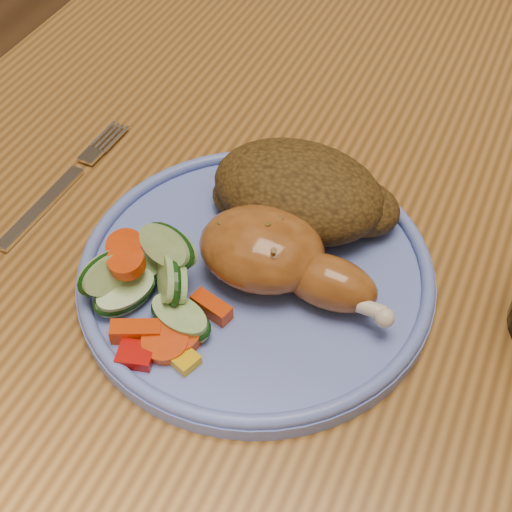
% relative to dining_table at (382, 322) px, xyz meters
% --- Properties ---
extents(dining_table, '(0.90, 1.40, 0.75)m').
position_rel_dining_table_xyz_m(dining_table, '(0.00, 0.00, 0.00)').
color(dining_table, '#936027').
rests_on(dining_table, ground).
extents(chair_far, '(0.42, 0.42, 0.91)m').
position_rel_dining_table_xyz_m(chair_far, '(0.00, 0.63, -0.17)').
color(chair_far, '#4C2D16').
rests_on(chair_far, ground).
extents(plate, '(0.26, 0.26, 0.01)m').
position_rel_dining_table_xyz_m(plate, '(-0.09, -0.06, 0.09)').
color(plate, '#5E73CA').
rests_on(plate, dining_table).
extents(plate_rim, '(0.26, 0.26, 0.01)m').
position_rel_dining_table_xyz_m(plate_rim, '(-0.09, -0.06, 0.10)').
color(plate_rim, '#5E73CA').
rests_on(plate_rim, plate).
extents(chicken_leg, '(0.15, 0.08, 0.05)m').
position_rel_dining_table_xyz_m(chicken_leg, '(-0.07, -0.07, 0.12)').
color(chicken_leg, '#96541F').
rests_on(chicken_leg, plate).
extents(rice_pilaf, '(0.15, 0.10, 0.06)m').
position_rel_dining_table_xyz_m(rice_pilaf, '(-0.08, 0.00, 0.12)').
color(rice_pilaf, '#4D3413').
rests_on(rice_pilaf, plate).
extents(vegetable_pile, '(0.11, 0.11, 0.06)m').
position_rel_dining_table_xyz_m(vegetable_pile, '(-0.14, -0.12, 0.11)').
color(vegetable_pile, '#A50A05').
rests_on(vegetable_pile, plate).
extents(fork, '(0.02, 0.15, 0.00)m').
position_rel_dining_table_xyz_m(fork, '(-0.28, -0.04, 0.09)').
color(fork, silver).
rests_on(fork, dining_table).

